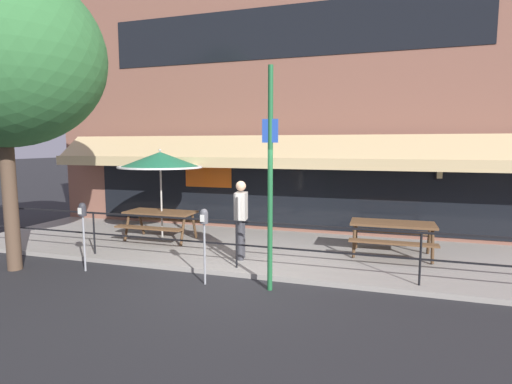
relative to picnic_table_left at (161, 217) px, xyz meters
name	(u,v)px	position (x,y,z in m)	size (l,w,h in m)	color
ground_plane	(231,277)	(2.69, -1.91, -0.71)	(120.00, 120.00, 0.00)	#232326
patio_deck	(261,249)	(2.69, 0.09, -0.66)	(15.00, 4.00, 0.10)	gray
restaurant_building	(283,95)	(2.69, 2.32, 3.30)	(15.00, 1.60, 8.07)	brown
patio_railing	(236,234)	(2.69, -1.61, 0.09)	(13.84, 0.04, 0.97)	black
picnic_table_left	(161,217)	(0.00, 0.00, 0.00)	(1.80, 1.42, 0.76)	brown
picnic_table_centre	(392,229)	(5.71, 0.22, 0.00)	(1.80, 1.42, 0.76)	brown
patio_umbrella_left	(160,160)	(0.00, 0.06, 1.47)	(2.14, 2.14, 2.38)	#B7B2A8
pedestrian_walking	(241,216)	(2.56, -0.98, 0.35)	(0.30, 0.61, 1.71)	#333338
parking_meter_near	(83,216)	(-0.31, -2.45, 0.44)	(0.15, 0.16, 1.42)	gray
parking_meter_far	(204,224)	(2.37, -2.44, 0.44)	(0.15, 0.16, 1.42)	gray
street_sign_pole	(270,178)	(3.59, -2.36, 1.31)	(0.28, 0.09, 3.91)	#1E6033
street_tree_curbside	(0,44)	(-1.66, -2.89, 3.81)	(4.15, 3.73, 6.67)	brown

